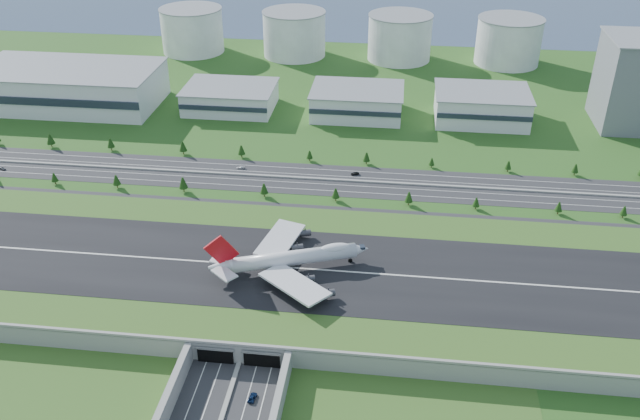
# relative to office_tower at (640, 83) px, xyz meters

# --- Properties ---
(ground) EXTENTS (1200.00, 1200.00, 0.00)m
(ground) POSITION_rel_office_tower_xyz_m (-200.00, -195.00, -27.50)
(ground) COLOR #26531A
(ground) RESTS_ON ground
(airfield_deck) EXTENTS (520.00, 100.00, 9.20)m
(airfield_deck) POSITION_rel_office_tower_xyz_m (-200.00, -195.09, -23.38)
(airfield_deck) COLOR gray
(airfield_deck) RESTS_ON ground
(north_expressway) EXTENTS (560.00, 36.00, 0.12)m
(north_expressway) POSITION_rel_office_tower_xyz_m (-200.00, -100.00, -27.44)
(north_expressway) COLOR #28282B
(north_expressway) RESTS_ON ground
(tree_row) EXTENTS (503.83, 48.70, 8.46)m
(tree_row) POSITION_rel_office_tower_xyz_m (-203.79, -99.34, -22.80)
(tree_row) COLOR #3D2819
(tree_row) RESTS_ON ground
(hangar_west) EXTENTS (120.00, 60.00, 25.00)m
(hangar_west) POSITION_rel_office_tower_xyz_m (-370.00, -10.00, -15.00)
(hangar_west) COLOR silver
(hangar_west) RESTS_ON ground
(hangar_mid_a) EXTENTS (58.00, 42.00, 15.00)m
(hangar_mid_a) POSITION_rel_office_tower_xyz_m (-260.00, -5.00, -20.00)
(hangar_mid_a) COLOR silver
(hangar_mid_a) RESTS_ON ground
(hangar_mid_b) EXTENTS (58.00, 42.00, 17.00)m
(hangar_mid_b) POSITION_rel_office_tower_xyz_m (-175.00, -5.00, -19.00)
(hangar_mid_b) COLOR silver
(hangar_mid_b) RESTS_ON ground
(hangar_mid_c) EXTENTS (58.00, 42.00, 19.00)m
(hangar_mid_c) POSITION_rel_office_tower_xyz_m (-95.00, -5.00, -18.00)
(hangar_mid_c) COLOR silver
(hangar_mid_c) RESTS_ON ground
(office_tower) EXTENTS (46.00, 46.00, 55.00)m
(office_tower) POSITION_rel_office_tower_xyz_m (0.00, 0.00, 0.00)
(office_tower) COLOR slate
(office_tower) RESTS_ON ground
(fuel_tank_a) EXTENTS (50.00, 50.00, 35.00)m
(fuel_tank_a) POSITION_rel_office_tower_xyz_m (-320.00, 115.00, -10.00)
(fuel_tank_a) COLOR silver
(fuel_tank_a) RESTS_ON ground
(fuel_tank_b) EXTENTS (50.00, 50.00, 35.00)m
(fuel_tank_b) POSITION_rel_office_tower_xyz_m (-235.00, 115.00, -10.00)
(fuel_tank_b) COLOR silver
(fuel_tank_b) RESTS_ON ground
(fuel_tank_c) EXTENTS (50.00, 50.00, 35.00)m
(fuel_tank_c) POSITION_rel_office_tower_xyz_m (-150.00, 115.00, -10.00)
(fuel_tank_c) COLOR silver
(fuel_tank_c) RESTS_ON ground
(fuel_tank_d) EXTENTS (50.00, 50.00, 35.00)m
(fuel_tank_d) POSITION_rel_office_tower_xyz_m (-65.00, 115.00, -10.00)
(fuel_tank_d) COLOR silver
(fuel_tank_d) RESTS_ON ground
(bay_water) EXTENTS (1200.00, 260.00, 0.06)m
(bay_water) POSITION_rel_office_tower_xyz_m (-200.00, 285.00, -27.47)
(bay_water) COLOR #334662
(bay_water) RESTS_ON ground
(boeing_747) EXTENTS (65.43, 60.77, 21.10)m
(boeing_747) POSITION_rel_office_tower_xyz_m (-188.74, -196.32, -13.52)
(boeing_747) COLOR silver
(boeing_747) RESTS_ON airfield_deck
(car_2) EXTENTS (2.86, 5.20, 1.38)m
(car_2) POSITION_rel_office_tower_xyz_m (-191.71, -261.32, -26.69)
(car_2) COLOR #0C1D3F
(car_2) RESTS_ON ground
(car_4) EXTENTS (4.62, 3.32, 1.46)m
(car_4) POSITION_rel_office_tower_xyz_m (-365.69, -109.64, -26.65)
(car_4) COLOR #5E5E63
(car_4) RESTS_ON ground
(car_5) EXTENTS (4.83, 3.13, 1.50)m
(car_5) POSITION_rel_office_tower_xyz_m (-169.55, -92.30, -26.63)
(car_5) COLOR black
(car_5) RESTS_ON ground
(car_7) EXTENTS (4.70, 2.12, 1.34)m
(car_7) POSITION_rel_office_tower_xyz_m (-233.73, -92.31, -26.71)
(car_7) COLOR silver
(car_7) RESTS_ON ground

